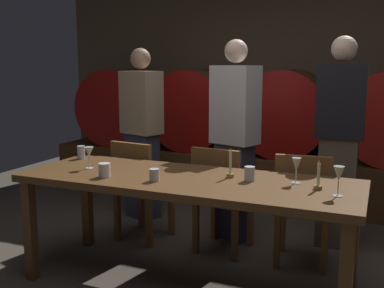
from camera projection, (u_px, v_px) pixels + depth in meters
back_wall at (298, 74)px, 5.43m from camera, size 6.17×0.24×2.84m
barrel_shelf at (285, 177)px, 5.13m from camera, size 5.55×0.90×0.53m
wine_barrel_far_left at (124, 106)px, 5.80m from camera, size 0.94×0.78×0.94m
wine_barrel_left at (197, 109)px, 5.41m from camera, size 0.94×0.78×0.94m
wine_barrel_center at (287, 113)px, 5.00m from camera, size 0.94×0.78×0.94m
dining_table at (187, 189)px, 3.06m from camera, size 2.28×0.79×0.77m
chair_left at (139, 186)px, 3.92m from camera, size 0.45×0.45×0.88m
chair_center at (220, 195)px, 3.64m from camera, size 0.43×0.43×0.88m
chair_right at (303, 204)px, 3.39m from camera, size 0.43×0.43×0.88m
guest_left at (142, 133)px, 4.47m from camera, size 0.44×0.35×1.68m
guest_center at (235, 139)px, 3.92m from camera, size 0.44×0.35×1.73m
guest_right at (339, 142)px, 3.73m from camera, size 0.38×0.25×1.75m
candle_left at (230, 169)px, 3.03m from camera, size 0.05×0.05×0.20m
candle_right at (318, 182)px, 2.73m from camera, size 0.05×0.05×0.19m
wine_glass_left at (89, 152)px, 3.29m from camera, size 0.07×0.07×0.16m
wine_glass_center at (296, 165)px, 2.87m from camera, size 0.06×0.06×0.16m
wine_glass_right at (339, 175)px, 2.58m from camera, size 0.06×0.06×0.18m
cup_far_left at (81, 152)px, 3.65m from camera, size 0.06×0.06×0.10m
cup_center_left at (104, 170)px, 3.05m from camera, size 0.08×0.08×0.09m
cup_center_right at (154, 175)px, 2.94m from camera, size 0.07×0.07×0.08m
cup_far_right at (250, 174)px, 2.94m from camera, size 0.07×0.07×0.10m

